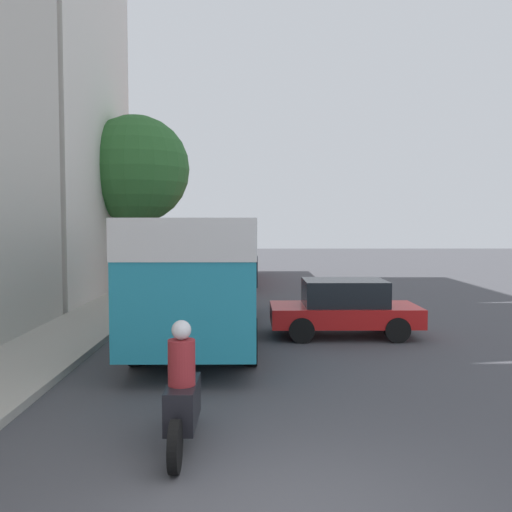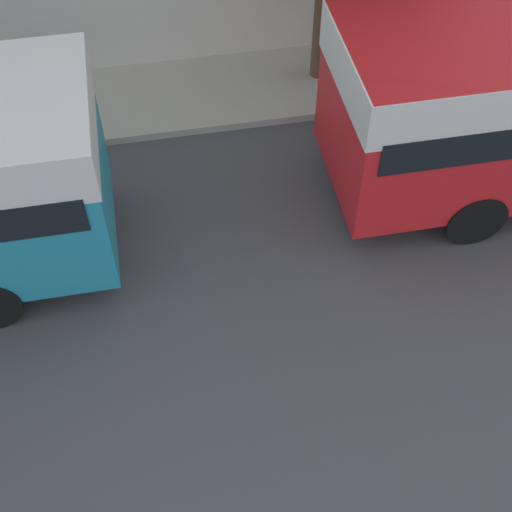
{
  "view_description": "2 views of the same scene",
  "coord_description": "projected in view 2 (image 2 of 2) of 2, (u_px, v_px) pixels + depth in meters",
  "views": [
    {
      "loc": [
        -0.38,
        -5.42,
        3.0
      ],
      "look_at": [
        -0.18,
        15.65,
        1.76
      ],
      "focal_mm": 40.0,
      "sensor_mm": 36.0,
      "label": 1
    },
    {
      "loc": [
        6.23,
        15.31,
        8.8
      ],
      "look_at": [
        -0.05,
        16.49,
        1.06
      ],
      "focal_mm": 50.0,
      "sensor_mm": 36.0,
      "label": 2
    }
  ],
  "objects": []
}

